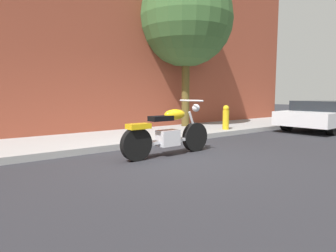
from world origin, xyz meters
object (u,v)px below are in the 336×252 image
Objects in this scene: fire_hydrant at (226,119)px; street_tree at (186,19)px; parked_car_white at (326,114)px; motorcycle at (168,134)px.

street_tree is at bearing 102.58° from fire_hydrant.
parked_car_white reaches higher than fire_hydrant.
parked_car_white is 3.90m from fire_hydrant.
street_tree reaches higher than motorcycle.
motorcycle is 5.46m from street_tree.
street_tree reaches higher than fire_hydrant.
street_tree is (-3.98, 2.98, 3.21)m from parked_car_white.
fire_hydrant is at bearing 23.40° from motorcycle.
motorcycle is 0.50× the size of parked_car_white.
motorcycle is at bearing -179.46° from parked_car_white.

